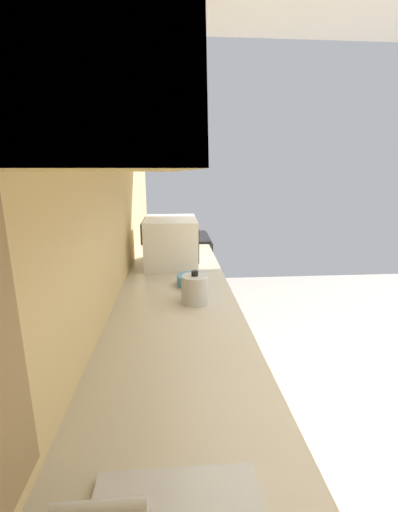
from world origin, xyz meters
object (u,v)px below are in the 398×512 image
Objects in this scene: oven_range at (178,281)px; microwave at (171,241)px; bowl at (192,280)px; kettle at (195,289)px.

microwave is (-0.93, 0.04, 0.61)m from oven_range.
microwave is 0.48m from bowl.
kettle reaches higher than bowl.
kettle is at bearing -170.62° from microwave.
bowl is at bearing -176.96° from oven_range.
microwave is 2.59× the size of kettle.
oven_range is 1.71m from kettle.
microwave is at bearing 14.48° from bowl.
microwave is at bearing 177.33° from oven_range.
microwave reaches higher than oven_range.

